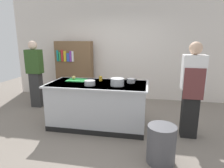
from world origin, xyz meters
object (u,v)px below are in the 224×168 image
trash_bin (161,144)px  onion (74,78)px  bookshelf (75,70)px  juice_cup (100,79)px  mixing_bowl (90,83)px  person_chef (192,88)px  stock_pot (117,82)px  sauce_pan (131,81)px  person_guest (35,73)px

trash_bin → onion: bearing=146.0°
bookshelf → juice_cup: bearing=-52.7°
trash_bin → mixing_bowl: bearing=147.6°
mixing_bowl → onion: bearing=141.8°
person_chef → onion: bearing=96.0°
stock_pot → sauce_pan: 0.37m
onion → stock_pot: stock_pot is taller
juice_cup → bookshelf: (-1.20, 1.57, -0.10)m
trash_bin → bookshelf: bookshelf is taller
juice_cup → sauce_pan: bearing=-6.4°
stock_pot → person_guest: person_guest is taller
sauce_pan → person_guest: size_ratio=0.13×
sauce_pan → person_chef: size_ratio=0.13×
person_chef → bookshelf: bearing=70.4°
stock_pot → person_chef: (1.33, -0.01, -0.06)m
person_chef → bookshelf: 3.53m
stock_pot → trash_bin: stock_pot is taller
juice_cup → person_guest: (-1.89, 0.60, -0.04)m
sauce_pan → bookshelf: bearing=138.3°
mixing_bowl → trash_bin: size_ratio=0.36×
mixing_bowl → trash_bin: (1.31, -0.83, -0.66)m
mixing_bowl → person_guest: person_guest is taller
trash_bin → sauce_pan: bearing=115.3°
mixing_bowl → trash_bin: 1.69m
stock_pot → mixing_bowl: (-0.52, -0.07, -0.02)m
trash_bin → person_chef: bearing=58.6°
onion → juice_cup: same height
sauce_pan → juice_cup: 0.66m
stock_pot → bookshelf: (-1.61, 1.93, -0.12)m
person_guest → onion: bearing=58.2°
sauce_pan → person_guest: person_guest is taller
sauce_pan → juice_cup: juice_cup is taller
trash_bin → person_guest: bearing=149.1°
sauce_pan → person_guest: bearing=165.1°
onion → stock_pot: bearing=-17.1°
stock_pot → juice_cup: 0.55m
onion → trash_bin: bearing=-34.0°
person_guest → bookshelf: 1.19m
trash_bin → person_guest: person_guest is taller
onion → person_chef: size_ratio=0.05×
onion → juice_cup: bearing=5.1°
stock_pot → person_guest: bearing=157.4°
person_chef → bookshelf: size_ratio=1.01×
juice_cup → trash_bin: (1.21, -1.25, -0.67)m
person_guest → sauce_pan: bearing=69.7°
juice_cup → trash_bin: size_ratio=0.18×
sauce_pan → onion: bearing=179.0°
mixing_bowl → bookshelf: size_ratio=0.12×
onion → mixing_bowl: (0.47, -0.37, -0.01)m
stock_pot → trash_bin: (0.79, -0.90, -0.69)m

